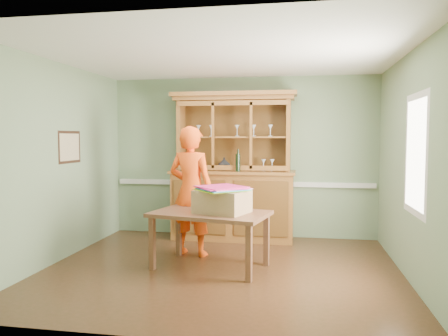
% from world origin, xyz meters
% --- Properties ---
extents(floor, '(4.50, 4.50, 0.00)m').
position_xyz_m(floor, '(0.00, 0.00, 0.00)').
color(floor, '#442616').
rests_on(floor, ground).
extents(ceiling, '(4.50, 4.50, 0.00)m').
position_xyz_m(ceiling, '(0.00, 0.00, 2.70)').
color(ceiling, white).
rests_on(ceiling, wall_back).
extents(wall_back, '(4.50, 0.00, 4.50)m').
position_xyz_m(wall_back, '(0.00, 2.00, 1.35)').
color(wall_back, gray).
rests_on(wall_back, floor).
extents(wall_left, '(0.00, 4.00, 4.00)m').
position_xyz_m(wall_left, '(-2.25, 0.00, 1.35)').
color(wall_left, gray).
rests_on(wall_left, floor).
extents(wall_right, '(0.00, 4.00, 4.00)m').
position_xyz_m(wall_right, '(2.25, 0.00, 1.35)').
color(wall_right, gray).
rests_on(wall_right, floor).
extents(wall_front, '(4.50, 0.00, 4.50)m').
position_xyz_m(wall_front, '(0.00, -2.00, 1.35)').
color(wall_front, gray).
rests_on(wall_front, floor).
extents(chair_rail, '(4.41, 0.05, 0.08)m').
position_xyz_m(chair_rail, '(0.00, 1.98, 0.90)').
color(chair_rail, silver).
rests_on(chair_rail, wall_back).
extents(framed_map, '(0.03, 0.60, 0.46)m').
position_xyz_m(framed_map, '(-2.23, 0.30, 1.55)').
color(framed_map, '#311D13').
rests_on(framed_map, wall_left).
extents(window_panel, '(0.03, 0.96, 1.36)m').
position_xyz_m(window_panel, '(2.23, -0.30, 1.50)').
color(window_panel, silver).
rests_on(window_panel, wall_right).
extents(china_hutch, '(2.06, 0.68, 2.43)m').
position_xyz_m(china_hutch, '(-0.11, 1.72, 0.85)').
color(china_hutch, brown).
rests_on(china_hutch, floor).
extents(dining_table, '(1.60, 1.16, 0.73)m').
position_xyz_m(dining_table, '(-0.15, 0.05, 0.64)').
color(dining_table, brown).
rests_on(dining_table, floor).
extents(cardboard_box, '(0.75, 0.67, 0.29)m').
position_xyz_m(cardboard_box, '(0.01, 0.03, 0.87)').
color(cardboard_box, '#A27853').
rests_on(cardboard_box, dining_table).
extents(kite_stack, '(0.74, 0.74, 0.05)m').
position_xyz_m(kite_stack, '(0.02, -0.02, 1.04)').
color(kite_stack, '#B6E61D').
rests_on(kite_stack, cardboard_box).
extents(person, '(0.75, 0.57, 1.85)m').
position_xyz_m(person, '(-0.55, 0.62, 0.92)').
color(person, '#FF4D10').
rests_on(person, floor).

